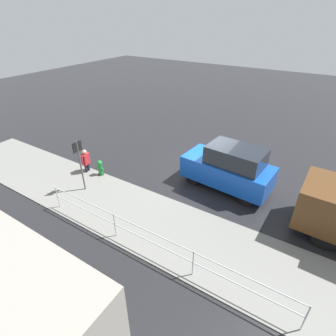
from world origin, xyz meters
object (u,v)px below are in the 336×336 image
object	(u,v)px
moving_hatchback	(229,168)
fire_hydrant	(100,168)
pedestrian	(86,160)
sign_post	(79,159)

from	to	relation	value
moving_hatchback	fire_hydrant	size ratio (longest dim) A/B	5.03
moving_hatchback	fire_hydrant	world-z (taller)	moving_hatchback
moving_hatchback	fire_hydrant	xyz separation A→B (m)	(5.60, 2.30, -0.63)
fire_hydrant	pedestrian	size ratio (longest dim) A/B	0.66
fire_hydrant	sign_post	distance (m)	1.77
pedestrian	sign_post	distance (m)	1.82
moving_hatchback	sign_post	world-z (taller)	sign_post
moving_hatchback	pedestrian	world-z (taller)	moving_hatchback
sign_post	moving_hatchback	bearing A→B (deg)	-146.07
pedestrian	sign_post	world-z (taller)	sign_post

